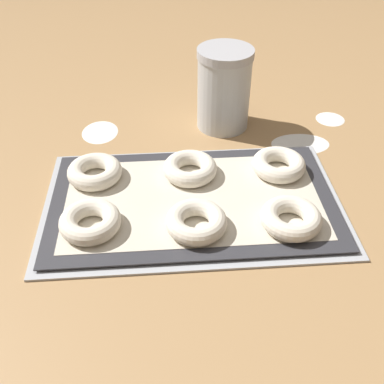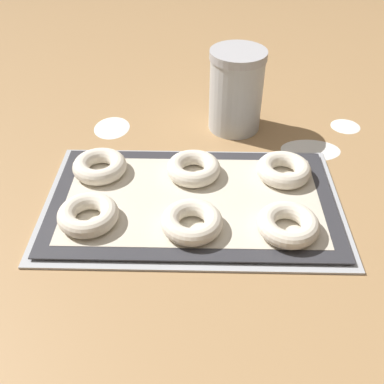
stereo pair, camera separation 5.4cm
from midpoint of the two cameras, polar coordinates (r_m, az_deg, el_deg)
name	(u,v)px [view 2 (the right image)]	position (r m, az deg, el deg)	size (l,w,h in m)	color
ground_plane	(193,207)	(0.75, 2.15, -1.97)	(2.80, 2.80, 0.00)	#A87F51
baking_tray	(192,202)	(0.75, 2.07, -1.31)	(0.49, 0.30, 0.01)	#B2B5BA
baking_mat	(192,199)	(0.75, 2.07, -1.00)	(0.47, 0.27, 0.00)	#333338
bagel_front_left	(88,215)	(0.71, -10.95, -2.92)	(0.09, 0.09, 0.03)	silver
bagel_front_center	(192,222)	(0.68, 2.31, -3.87)	(0.09, 0.09, 0.03)	silver
bagel_front_right	(288,225)	(0.70, 14.29, -4.10)	(0.09, 0.09, 0.03)	silver
bagel_back_left	(100,166)	(0.81, -9.77, 3.21)	(0.09, 0.09, 0.03)	silver
bagel_back_center	(195,168)	(0.79, 2.32, 2.97)	(0.09, 0.09, 0.03)	silver
bagel_back_right	(284,170)	(0.81, 13.47, 2.72)	(0.09, 0.09, 0.03)	silver
flour_canister	(236,91)	(0.92, 7.34, 12.63)	(0.11, 0.11, 0.16)	silver
flour_patch_near	(311,149)	(0.92, 16.49, 5.16)	(0.12, 0.07, 0.00)	white
flour_patch_far	(346,126)	(1.01, 20.40, 7.84)	(0.06, 0.06, 0.00)	white
flour_patch_side	(112,127)	(0.96, -8.54, 8.09)	(0.07, 0.09, 0.00)	white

